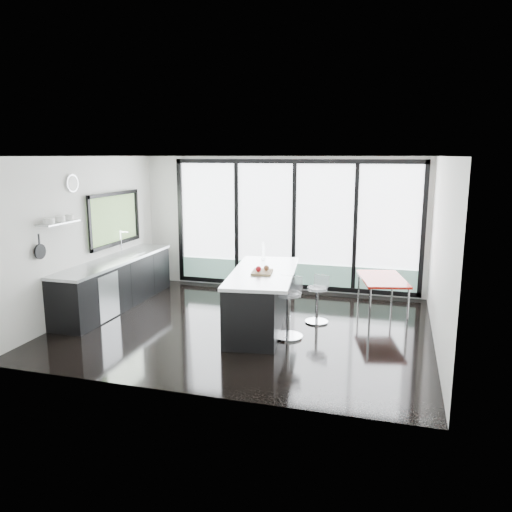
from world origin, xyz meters
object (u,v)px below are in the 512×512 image
(island, at_px, (259,298))
(bar_stool_near, at_px, (288,315))
(red_table, at_px, (382,296))
(bar_stool_far, at_px, (317,305))

(island, height_order, bar_stool_near, island)
(island, xyz_separation_m, red_table, (1.94, 1.23, -0.15))
(island, height_order, red_table, island)
(island, relative_size, bar_stool_far, 3.95)
(island, distance_m, bar_stool_near, 0.69)
(bar_stool_far, bearing_deg, island, -131.17)
(bar_stool_near, height_order, bar_stool_far, bar_stool_near)
(bar_stool_far, height_order, red_table, red_table)
(red_table, bearing_deg, bar_stool_far, -144.63)
(bar_stool_near, relative_size, red_table, 0.58)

